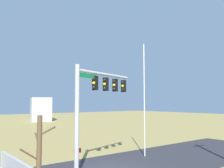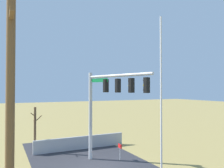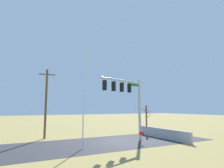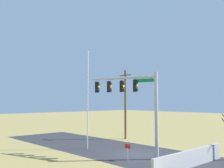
{
  "view_description": "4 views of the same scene",
  "coord_description": "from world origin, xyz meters",
  "views": [
    {
      "loc": [
        10.03,
        12.76,
        4.42
      ],
      "look_at": [
        -1.44,
        -1.81,
        5.8
      ],
      "focal_mm": 39.35,
      "sensor_mm": 36.0,
      "label": 1
    },
    {
      "loc": [
        -14.18,
        5.93,
        5.48
      ],
      "look_at": [
        -0.09,
        -1.02,
        5.82
      ],
      "focal_mm": 36.09,
      "sensor_mm": 36.0,
      "label": 2
    },
    {
      "loc": [
        -10.55,
        -18.16,
        3.59
      ],
      "look_at": [
        -1.29,
        -0.69,
        6.05
      ],
      "focal_mm": 30.63,
      "sensor_mm": 36.0,
      "label": 3
    },
    {
      "loc": [
        14.91,
        -16.67,
        4.44
      ],
      "look_at": [
        -1.01,
        -1.9,
        5.9
      ],
      "focal_mm": 41.57,
      "sensor_mm": 36.0,
      "label": 4
    }
  ],
  "objects": [
    {
      "name": "bare_tree",
      "position": [
        6.22,
        3.29,
        2.01
      ],
      "size": [
        1.27,
        1.02,
        3.9
      ],
      "color": "brown",
      "rests_on": "ground_plane"
    },
    {
      "name": "sidewalk_corner",
      "position": [
        3.42,
        -0.37,
        0.0
      ],
      "size": [
        6.0,
        6.0,
        0.01
      ],
      "primitive_type": "cube",
      "color": "#B7B5AD",
      "rests_on": "ground_plane"
    },
    {
      "name": "open_sign",
      "position": [
        1.2,
        -2.34,
        0.91
      ],
      "size": [
        0.56,
        0.04,
        1.22
      ],
      "color": "silver",
      "rests_on": "ground_plane"
    },
    {
      "name": "ground_plane",
      "position": [
        0.0,
        0.0,
        0.0
      ],
      "size": [
        160.0,
        160.0,
        0.0
      ],
      "primitive_type": "plane",
      "color": "#9E894C"
    },
    {
      "name": "flagpole",
      "position": [
        -4.71,
        -1.62,
        4.66
      ],
      "size": [
        0.1,
        0.1,
        9.32
      ],
      "primitive_type": "cylinder",
      "color": "silver",
      "rests_on": "ground_plane"
    },
    {
      "name": "signal_mast",
      "position": [
        0.6,
        -0.95,
        4.85
      ],
      "size": [
        5.84,
        2.06,
        6.75
      ],
      "color": "#B2B5BA",
      "rests_on": "ground_plane"
    },
    {
      "name": "retaining_fence",
      "position": [
        5.48,
        -0.62,
        0.58
      ],
      "size": [
        0.2,
        8.34,
        1.16
      ],
      "primitive_type": "cube",
      "color": "#A8A8AD",
      "rests_on": "ground_plane"
    },
    {
      "name": "utility_pole",
      "position": [
        -6.82,
        5.68,
        4.26
      ],
      "size": [
        1.9,
        0.26,
        8.2
      ],
      "color": "brown",
      "rests_on": "ground_plane"
    },
    {
      "name": "road_surface",
      "position": [
        -4.0,
        0.0,
        0.01
      ],
      "size": [
        28.0,
        8.0,
        0.01
      ],
      "primitive_type": "cube",
      "color": "#2D2D33",
      "rests_on": "ground_plane"
    }
  ]
}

